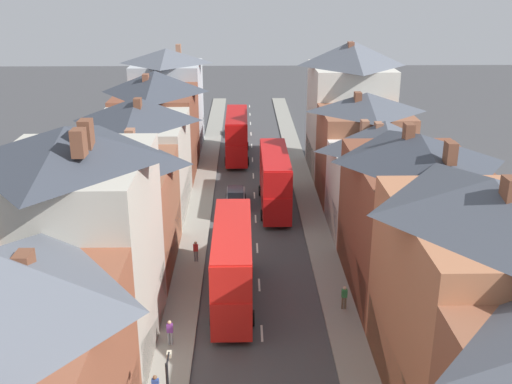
{
  "coord_description": "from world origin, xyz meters",
  "views": [
    {
      "loc": [
        -1.02,
        -13.07,
        20.5
      ],
      "look_at": [
        0.04,
        36.31,
        2.43
      ],
      "focal_mm": 42.0,
      "sensor_mm": 36.0,
      "label": 1
    }
  ],
  "objects": [
    {
      "name": "terrace_row_left",
      "position": [
        -10.18,
        25.92,
        5.75
      ],
      "size": [
        8.0,
        75.15,
        13.76
      ],
      "color": "#A36042",
      "rests_on": "ground"
    },
    {
      "name": "pedestrian_far_left",
      "position": [
        5.37,
        20.52,
        1.03
      ],
      "size": [
        0.36,
        0.22,
        1.61
      ],
      "color": "brown",
      "rests_on": "pavement_right"
    },
    {
      "name": "pavement_left",
      "position": [
        -5.1,
        38.0,
        0.07
      ],
      "size": [
        2.2,
        104.0,
        0.14
      ],
      "primitive_type": "cube",
      "color": "gray",
      "rests_on": "ground"
    },
    {
      "name": "pedestrian_far_right",
      "position": [
        -4.66,
        27.53,
        1.03
      ],
      "size": [
        0.36,
        0.22,
        1.61
      ],
      "color": "gray",
      "rests_on": "pavement_left"
    },
    {
      "name": "double_decker_bus_lead",
      "position": [
        1.79,
        38.65,
        2.82
      ],
      "size": [
        2.74,
        10.8,
        5.3
      ],
      "color": "red",
      "rests_on": "ground"
    },
    {
      "name": "car_near_silver",
      "position": [
        -1.8,
        39.52,
        0.83
      ],
      "size": [
        1.9,
        4.22,
        1.64
      ],
      "color": "gray",
      "rests_on": "ground"
    },
    {
      "name": "double_decker_bus_far_approaching",
      "position": [
        -1.81,
        21.93,
        2.82
      ],
      "size": [
        2.74,
        10.8,
        5.3
      ],
      "color": "red",
      "rests_on": "ground"
    },
    {
      "name": "double_decker_bus_mid_street",
      "position": [
        -1.81,
        54.78,
        2.82
      ],
      "size": [
        2.74,
        10.8,
        5.3
      ],
      "color": "#B70F0F",
      "rests_on": "ground"
    },
    {
      "name": "pavement_right",
      "position": [
        5.1,
        38.0,
        0.07
      ],
      "size": [
        2.2,
        104.0,
        0.14
      ],
      "primitive_type": "cube",
      "color": "gray",
      "rests_on": "ground"
    },
    {
      "name": "terrace_row_right",
      "position": [
        10.18,
        20.75,
        5.8
      ],
      "size": [
        8.0,
        67.38,
        14.06
      ],
      "color": "#B2704C",
      "rests_on": "ground"
    },
    {
      "name": "pedestrian_mid_right",
      "position": [
        -5.37,
        16.76,
        1.03
      ],
      "size": [
        0.36,
        0.22,
        1.61
      ],
      "color": "gray",
      "rests_on": "pavement_left"
    },
    {
      "name": "car_near_blue",
      "position": [
        -1.8,
        65.54,
        0.81
      ],
      "size": [
        1.9,
        4.32,
        1.61
      ],
      "color": "maroon",
      "rests_on": "ground"
    },
    {
      "name": "centre_line_dashes",
      "position": [
        0.0,
        36.0,
        0.01
      ],
      "size": [
        0.14,
        97.8,
        0.01
      ],
      "color": "silver",
      "rests_on": "ground"
    }
  ]
}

